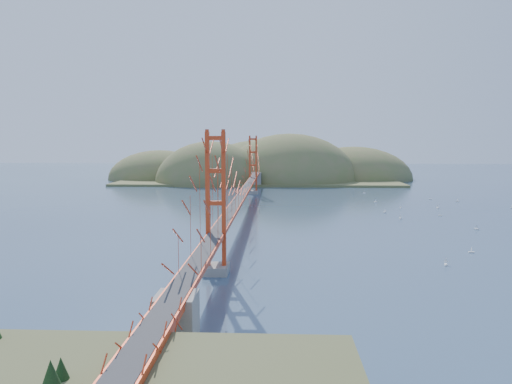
{
  "coord_description": "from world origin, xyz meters",
  "views": [
    {
      "loc": [
        4.99,
        -69.61,
        10.88
      ],
      "look_at": [
        1.92,
        0.0,
        3.55
      ],
      "focal_mm": 35.0,
      "sensor_mm": 36.0,
      "label": 1
    }
  ],
  "objects_px": {
    "bridge": "(242,167)",
    "sailboat_2": "(471,251)",
    "fort": "(177,362)",
    "sailboat_0": "(400,218)",
    "sailboat_1": "(477,228)"
  },
  "relations": [
    {
      "from": "bridge",
      "to": "sailboat_2",
      "type": "bearing_deg",
      "value": -42.41
    },
    {
      "from": "bridge",
      "to": "fort",
      "type": "height_order",
      "value": "bridge"
    },
    {
      "from": "sailboat_0",
      "to": "sailboat_2",
      "type": "relative_size",
      "value": 1.13
    },
    {
      "from": "sailboat_0",
      "to": "sailboat_2",
      "type": "bearing_deg",
      "value": -85.09
    },
    {
      "from": "fort",
      "to": "sailboat_1",
      "type": "height_order",
      "value": "fort"
    },
    {
      "from": "sailboat_0",
      "to": "sailboat_2",
      "type": "xyz_separation_m",
      "value": [
        1.78,
        -20.73,
        -0.01
      ]
    },
    {
      "from": "fort",
      "to": "sailboat_0",
      "type": "distance_m",
      "value": 51.75
    },
    {
      "from": "bridge",
      "to": "sailboat_1",
      "type": "relative_size",
      "value": 129.44
    },
    {
      "from": "bridge",
      "to": "sailboat_1",
      "type": "bearing_deg",
      "value": -16.87
    },
    {
      "from": "fort",
      "to": "bridge",
      "type": "bearing_deg",
      "value": 90.48
    },
    {
      "from": "fort",
      "to": "sailboat_0",
      "type": "xyz_separation_m",
      "value": [
        21.53,
        47.06,
        -0.51
      ]
    },
    {
      "from": "sailboat_1",
      "to": "sailboat_2",
      "type": "xyz_separation_m",
      "value": [
        -5.47,
        -12.81,
        -0.01
      ]
    },
    {
      "from": "fort",
      "to": "sailboat_2",
      "type": "bearing_deg",
      "value": 48.48
    },
    {
      "from": "fort",
      "to": "sailboat_2",
      "type": "xyz_separation_m",
      "value": [
        23.31,
        26.33,
        -0.52
      ]
    },
    {
      "from": "bridge",
      "to": "fort",
      "type": "bearing_deg",
      "value": -89.52
    }
  ]
}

